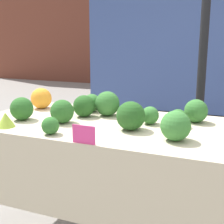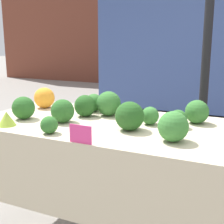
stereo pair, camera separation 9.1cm
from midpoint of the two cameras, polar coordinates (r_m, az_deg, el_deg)
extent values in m
cylinder|color=black|center=(2.65, 15.19, 7.85)|extent=(0.07, 0.07, 2.44)
cube|color=#384C84|center=(6.12, 13.18, 12.36)|extent=(2.93, 2.29, 2.18)
cylinder|color=black|center=(5.52, 2.71, 1.57)|extent=(0.68, 0.22, 0.68)
cylinder|color=black|center=(7.30, 7.69, 4.30)|extent=(0.68, 0.22, 0.68)
cube|color=beige|center=(2.19, -1.19, -2.42)|extent=(1.95, 0.96, 0.03)
cube|color=beige|center=(1.88, -7.07, -13.53)|extent=(1.95, 0.01, 0.48)
cylinder|color=black|center=(3.11, -13.68, -6.46)|extent=(0.05, 0.05, 0.84)
sphere|color=orange|center=(2.71, -13.75, 2.44)|extent=(0.18, 0.18, 0.18)
cone|color=#93B238|center=(2.21, -19.99, -1.35)|extent=(0.12, 0.12, 0.10)
sphere|color=#387533|center=(2.16, 5.78, -0.61)|extent=(0.12, 0.12, 0.12)
sphere|color=#336B2D|center=(2.26, 13.99, 0.18)|extent=(0.16, 0.16, 0.16)
sphere|color=#336B2D|center=(2.54, -4.73, 1.69)|extent=(0.14, 0.14, 0.14)
sphere|color=#2D6628|center=(2.12, 10.78, -1.11)|extent=(0.12, 0.12, 0.12)
sphere|color=#285B23|center=(2.36, -17.24, 0.58)|extent=(0.17, 0.17, 0.17)
sphere|color=#2D6628|center=(1.97, -12.51, -2.45)|extent=(0.11, 0.11, 0.11)
sphere|color=#387533|center=(1.82, 10.16, -2.51)|extent=(0.18, 0.18, 0.18)
sphere|color=#285B23|center=(2.21, -10.27, 0.09)|extent=(0.17, 0.17, 0.17)
sphere|color=#23511E|center=(2.36, -6.25, 1.08)|extent=(0.17, 0.17, 0.17)
sphere|color=#2D6628|center=(2.32, 1.62, 0.26)|extent=(0.11, 0.11, 0.11)
sphere|color=#336B2D|center=(2.38, -1.94, 1.54)|extent=(0.19, 0.19, 0.19)
sphere|color=#23511E|center=(2.00, 2.14, -0.72)|extent=(0.19, 0.19, 0.19)
cube|color=#E53D84|center=(1.76, -6.67, -4.13)|extent=(0.14, 0.01, 0.11)
camera|label=1|loc=(0.05, -91.20, -0.28)|focal=50.00mm
camera|label=2|loc=(0.05, 88.80, 0.28)|focal=50.00mm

